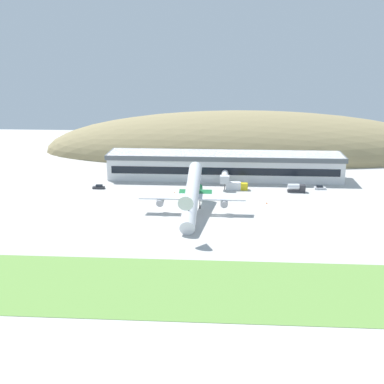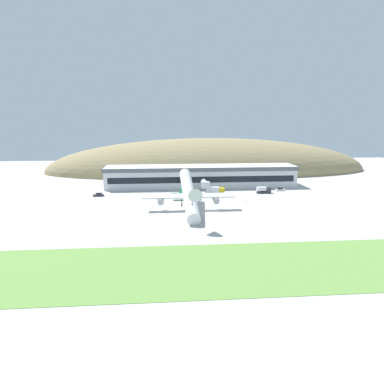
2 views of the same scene
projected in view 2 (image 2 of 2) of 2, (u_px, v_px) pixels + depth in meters
The scene contains 12 objects.
ground_plane at pixel (212, 211), 135.87m from camera, with size 335.53×335.53×0.00m, color #B7B5AF.
grass_strip_foreground at pixel (244, 266), 85.96m from camera, with size 301.98×30.84×0.08m, color #669342.
hill_backdrop at pixel (208, 171), 236.79m from camera, with size 201.80×70.97×41.19m, color #8E7F56.
terminal_building at pixel (201, 175), 183.24m from camera, with size 93.24×16.34×10.24m.
jetway_0 at pixel (205, 183), 169.70m from camera, with size 3.38×11.88×5.43m.
cargo_airplane at pixel (189, 194), 136.17m from camera, with size 33.87×50.26×15.29m.
service_car_0 at pixel (280, 190), 173.24m from camera, with size 4.19×1.74×1.45m.
service_car_1 at pixel (99, 195), 161.32m from camera, with size 4.57×1.91×1.52m.
fuel_truck at pixel (264, 190), 167.84m from camera, with size 6.46×2.42×3.08m.
box_truck at pixel (215, 190), 167.63m from camera, with size 8.16×2.51×2.86m.
traffic_cone_0 at pixel (246, 201), 151.68m from camera, with size 0.52×0.52×0.58m.
traffic_cone_1 at pixel (166, 197), 159.42m from camera, with size 0.52×0.52×0.58m.
Camera 2 is at (-19.12, -130.59, 33.86)m, focal length 35.00 mm.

